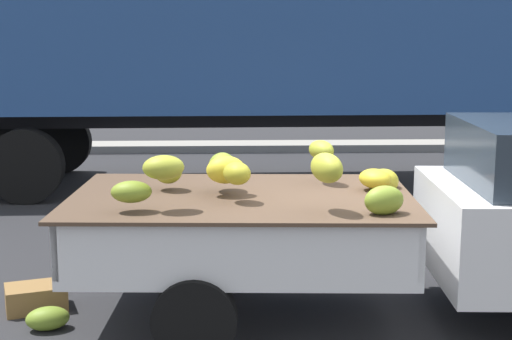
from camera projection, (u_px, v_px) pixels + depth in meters
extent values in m
plane|color=#28282B|center=(365.00, 314.00, 6.62)|extent=(220.00, 220.00, 0.00)
cube|color=gray|center=(286.00, 146.00, 15.77)|extent=(80.00, 0.80, 0.16)
cube|color=white|center=(242.00, 253.00, 6.43)|extent=(2.82, 1.91, 0.08)
cube|color=white|center=(244.00, 201.00, 7.23)|extent=(2.74, 0.18, 0.44)
cube|color=white|center=(238.00, 253.00, 5.53)|extent=(2.74, 0.18, 0.44)
cube|color=white|center=(401.00, 224.00, 6.37)|extent=(0.14, 1.78, 0.44)
cube|color=white|center=(83.00, 223.00, 6.40)|extent=(0.14, 1.78, 0.44)
cube|color=#B21914|center=(244.00, 204.00, 7.27)|extent=(2.63, 0.14, 0.07)
cube|color=brown|center=(241.00, 197.00, 6.34)|extent=(2.95, 2.03, 0.03)
ellipsoid|color=olive|center=(222.00, 166.00, 6.45)|extent=(0.24, 0.30, 0.23)
ellipsoid|color=gold|center=(375.00, 179.00, 6.47)|extent=(0.36, 0.39, 0.17)
ellipsoid|color=olive|center=(384.00, 200.00, 5.66)|extent=(0.37, 0.31, 0.22)
ellipsoid|color=#A1A92E|center=(168.00, 171.00, 6.50)|extent=(0.36, 0.36, 0.22)
ellipsoid|color=gold|center=(163.00, 167.00, 5.71)|extent=(0.37, 0.31, 0.19)
ellipsoid|color=yellow|center=(226.00, 170.00, 6.28)|extent=(0.37, 0.31, 0.23)
ellipsoid|color=gold|center=(237.00, 173.00, 6.02)|extent=(0.31, 0.33, 0.18)
ellipsoid|color=#9FA92E|center=(321.00, 150.00, 6.75)|extent=(0.29, 0.36, 0.18)
ellipsoid|color=gold|center=(383.00, 182.00, 6.61)|extent=(0.39, 0.38, 0.23)
ellipsoid|color=olive|center=(131.00, 192.00, 5.71)|extent=(0.33, 0.24, 0.17)
ellipsoid|color=gold|center=(327.00, 168.00, 5.67)|extent=(0.31, 0.42, 0.22)
cylinder|color=black|center=(211.00, 253.00, 7.33)|extent=(0.65, 0.23, 0.64)
cylinder|color=black|center=(195.00, 319.00, 5.64)|extent=(0.65, 0.23, 0.64)
cube|color=navy|center=(270.00, 21.00, 11.83)|extent=(12.04, 2.70, 2.70)
cube|color=black|center=(270.00, 116.00, 12.10)|extent=(11.05, 0.58, 0.30)
cylinder|color=black|center=(60.00, 142.00, 13.20)|extent=(1.08, 0.32, 1.08)
cylinder|color=black|center=(26.00, 166.00, 10.84)|extent=(1.08, 0.32, 1.08)
cylinder|color=#38383A|center=(471.00, 144.00, 12.36)|extent=(0.18, 0.18, 1.25)
ellipsoid|color=olive|center=(48.00, 318.00, 6.25)|extent=(0.41, 0.33, 0.20)
cube|color=olive|center=(36.00, 297.00, 6.71)|extent=(0.61, 0.51, 0.22)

